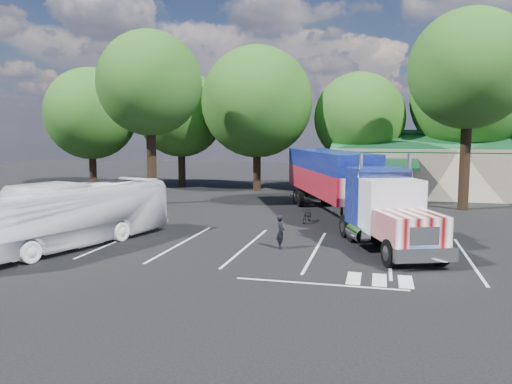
% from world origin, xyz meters
% --- Properties ---
extents(ground, '(120.00, 120.00, 0.00)m').
position_xyz_m(ground, '(0.00, 0.00, 0.00)').
color(ground, black).
rests_on(ground, ground).
extents(event_hall, '(24.20, 14.12, 5.55)m').
position_xyz_m(event_hall, '(13.74, 17.81, 2.21)').
color(event_hall, beige).
rests_on(event_hall, ground).
extents(tree_row_a, '(9.00, 9.00, 11.68)m').
position_xyz_m(tree_row_a, '(-22.00, 16.50, 7.16)').
color(tree_row_a, black).
rests_on(tree_row_a, ground).
extents(tree_row_b, '(8.40, 8.40, 11.35)m').
position_xyz_m(tree_row_b, '(-13.00, 17.80, 7.13)').
color(tree_row_b, black).
rests_on(tree_row_b, ground).
extents(tree_row_c, '(10.00, 10.00, 13.05)m').
position_xyz_m(tree_row_c, '(-5.00, 16.20, 8.04)').
color(tree_row_c, black).
rests_on(tree_row_c, ground).
extents(tree_row_d, '(8.00, 8.00, 10.60)m').
position_xyz_m(tree_row_d, '(4.00, 17.50, 6.58)').
color(tree_row_d, black).
rests_on(tree_row_d, ground).
extents(tree_row_e, '(9.60, 9.60, 12.90)m').
position_xyz_m(tree_row_e, '(13.00, 18.00, 8.09)').
color(tree_row_e, black).
rests_on(tree_row_e, ground).
extents(tree_near_left, '(7.60, 7.60, 12.65)m').
position_xyz_m(tree_near_left, '(-10.50, 6.00, 8.81)').
color(tree_near_left, black).
rests_on(tree_near_left, ground).
extents(tree_near_right, '(8.00, 8.00, 13.50)m').
position_xyz_m(tree_near_right, '(11.50, 8.50, 9.46)').
color(tree_near_right, black).
rests_on(tree_near_right, ground).
extents(semi_truck, '(9.78, 20.05, 4.30)m').
position_xyz_m(semi_truck, '(3.62, 1.92, 2.43)').
color(semi_truck, black).
rests_on(semi_truck, ground).
extents(woman, '(0.55, 0.66, 1.54)m').
position_xyz_m(woman, '(1.60, -6.00, 0.77)').
color(woman, black).
rests_on(woman, ground).
extents(bicycle, '(0.79, 1.71, 0.86)m').
position_xyz_m(bicycle, '(1.80, 1.00, 0.43)').
color(bicycle, black).
rests_on(bicycle, ground).
extents(tour_bus, '(5.51, 11.02, 3.00)m').
position_xyz_m(tour_bus, '(-7.90, -8.00, 1.50)').
color(tour_bus, silver).
rests_on(tour_bus, ground).
extents(silver_sedan, '(4.00, 2.17, 1.25)m').
position_xyz_m(silver_sedan, '(5.18, 14.00, 0.63)').
color(silver_sedan, '#A7AAAE').
rests_on(silver_sedan, ground).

